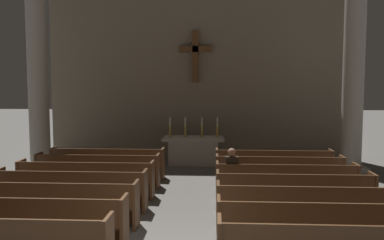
{
  "coord_description": "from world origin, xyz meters",
  "views": [
    {
      "loc": [
        0.74,
        -5.73,
        2.9
      ],
      "look_at": [
        0.0,
        7.55,
        1.71
      ],
      "focal_mm": 37.52,
      "sensor_mm": 36.0,
      "label": 1
    }
  ],
  "objects_px": {
    "candlestick_outer_right": "(217,131)",
    "altar": "(194,150)",
    "pew_left_row_2": "(29,221)",
    "pew_right_row_3": "(305,208)",
    "pew_left_row_6": "(98,170)",
    "column_left_second": "(38,71)",
    "candlestick_outer_left": "(170,130)",
    "candlestick_inner_right": "(202,131)",
    "pew_left_row_5": "(86,179)",
    "pew_right_row_5": "(286,182)",
    "pew_right_row_7": "(273,165)",
    "pew_right_row_4": "(294,193)",
    "column_right_second": "(354,71)",
    "pew_left_row_4": "(71,190)",
    "lone_worshipper": "(231,172)",
    "candlestick_inner_left": "(185,131)",
    "pew_left_row_7": "(108,163)",
    "pew_right_row_6": "(279,173)"
  },
  "relations": [
    {
      "from": "pew_left_row_2",
      "to": "candlestick_inner_right",
      "type": "relative_size",
      "value": 4.92
    },
    {
      "from": "column_right_second",
      "to": "candlestick_inner_left",
      "type": "distance_m",
      "value": 6.01
    },
    {
      "from": "pew_left_row_4",
      "to": "pew_right_row_4",
      "type": "distance_m",
      "value": 5.06
    },
    {
      "from": "candlestick_outer_left",
      "to": "candlestick_inner_right",
      "type": "xyz_separation_m",
      "value": [
        1.15,
        0.0,
        0.0
      ]
    },
    {
      "from": "pew_right_row_4",
      "to": "column_right_second",
      "type": "relative_size",
      "value": 0.51
    },
    {
      "from": "pew_right_row_3",
      "to": "candlestick_inner_left",
      "type": "relative_size",
      "value": 4.92
    },
    {
      "from": "pew_left_row_4",
      "to": "candlestick_inner_right",
      "type": "distance_m",
      "value": 6.18
    },
    {
      "from": "pew_left_row_5",
      "to": "column_right_second",
      "type": "distance_m",
      "value": 8.99
    },
    {
      "from": "pew_right_row_5",
      "to": "pew_right_row_6",
      "type": "height_order",
      "value": "same"
    },
    {
      "from": "candlestick_inner_right",
      "to": "pew_left_row_4",
      "type": "bearing_deg",
      "value": -117.48
    },
    {
      "from": "pew_right_row_7",
      "to": "column_right_second",
      "type": "height_order",
      "value": "column_right_second"
    },
    {
      "from": "pew_left_row_5",
      "to": "column_left_second",
      "type": "relative_size",
      "value": 0.51
    },
    {
      "from": "pew_left_row_6",
      "to": "pew_right_row_6",
      "type": "distance_m",
      "value": 5.06
    },
    {
      "from": "pew_right_row_5",
      "to": "pew_right_row_7",
      "type": "distance_m",
      "value": 2.11
    },
    {
      "from": "pew_left_row_6",
      "to": "candlestick_inner_right",
      "type": "height_order",
      "value": "candlestick_inner_right"
    },
    {
      "from": "candlestick_inner_left",
      "to": "pew_right_row_5",
      "type": "bearing_deg",
      "value": -57.18
    },
    {
      "from": "pew_right_row_5",
      "to": "pew_right_row_4",
      "type": "bearing_deg",
      "value": -90.0
    },
    {
      "from": "pew_left_row_4",
      "to": "pew_right_row_7",
      "type": "height_order",
      "value": "same"
    },
    {
      "from": "pew_left_row_2",
      "to": "pew_left_row_6",
      "type": "distance_m",
      "value": 4.21
    },
    {
      "from": "pew_left_row_2",
      "to": "candlestick_outer_left",
      "type": "bearing_deg",
      "value": 77.45
    },
    {
      "from": "pew_left_row_2",
      "to": "pew_right_row_3",
      "type": "height_order",
      "value": "same"
    },
    {
      "from": "pew_left_row_4",
      "to": "pew_right_row_5",
      "type": "xyz_separation_m",
      "value": [
        5.06,
        1.05,
        0.0
      ]
    },
    {
      "from": "pew_left_row_6",
      "to": "candlestick_outer_right",
      "type": "relative_size",
      "value": 4.92
    },
    {
      "from": "pew_right_row_7",
      "to": "pew_left_row_2",
      "type": "bearing_deg",
      "value": -133.86
    },
    {
      "from": "pew_left_row_6",
      "to": "altar",
      "type": "bearing_deg",
      "value": 52.81
    },
    {
      "from": "pew_left_row_2",
      "to": "pew_right_row_5",
      "type": "height_order",
      "value": "same"
    },
    {
      "from": "candlestick_inner_right",
      "to": "lone_worshipper",
      "type": "relative_size",
      "value": 0.53
    },
    {
      "from": "lone_worshipper",
      "to": "pew_right_row_3",
      "type": "bearing_deg",
      "value": -57.78
    },
    {
      "from": "candlestick_outer_right",
      "to": "lone_worshipper",
      "type": "bearing_deg",
      "value": -85.68
    },
    {
      "from": "pew_left_row_5",
      "to": "pew_right_row_5",
      "type": "bearing_deg",
      "value": 0.0
    },
    {
      "from": "pew_left_row_5",
      "to": "candlestick_outer_right",
      "type": "relative_size",
      "value": 4.92
    },
    {
      "from": "column_left_second",
      "to": "candlestick_inner_left",
      "type": "xyz_separation_m",
      "value": [
        4.95,
        0.92,
        -2.1
      ]
    },
    {
      "from": "pew_right_row_3",
      "to": "pew_right_row_7",
      "type": "distance_m",
      "value": 4.21
    },
    {
      "from": "candlestick_outer_right",
      "to": "pew_right_row_4",
      "type": "bearing_deg",
      "value": -72.84
    },
    {
      "from": "pew_right_row_3",
      "to": "altar",
      "type": "distance_m",
      "value": 6.97
    },
    {
      "from": "pew_left_row_6",
      "to": "column_left_second",
      "type": "xyz_separation_m",
      "value": [
        -2.72,
        2.42,
        2.86
      ]
    },
    {
      "from": "column_right_second",
      "to": "candlestick_outer_left",
      "type": "bearing_deg",
      "value": 171.45
    },
    {
      "from": "pew_right_row_3",
      "to": "pew_right_row_7",
      "type": "height_order",
      "value": "same"
    },
    {
      "from": "column_right_second",
      "to": "pew_right_row_4",
      "type": "bearing_deg",
      "value": -121.07
    },
    {
      "from": "pew_right_row_4",
      "to": "column_left_second",
      "type": "bearing_deg",
      "value": 149.84
    },
    {
      "from": "pew_left_row_5",
      "to": "pew_right_row_7",
      "type": "bearing_deg",
      "value": 22.6
    },
    {
      "from": "pew_left_row_4",
      "to": "pew_right_row_3",
      "type": "xyz_separation_m",
      "value": [
        5.06,
        -1.05,
        0.0
      ]
    },
    {
      "from": "candlestick_outer_right",
      "to": "altar",
      "type": "bearing_deg",
      "value": 180.0
    },
    {
      "from": "pew_left_row_7",
      "to": "pew_right_row_5",
      "type": "xyz_separation_m",
      "value": [
        5.06,
        -2.11,
        0.0
      ]
    },
    {
      "from": "candlestick_outer_left",
      "to": "lone_worshipper",
      "type": "distance_m",
      "value": 4.83
    },
    {
      "from": "pew_left_row_2",
      "to": "column_right_second",
      "type": "xyz_separation_m",
      "value": [
        7.78,
        6.63,
        2.86
      ]
    },
    {
      "from": "pew_right_row_3",
      "to": "column_left_second",
      "type": "height_order",
      "value": "column_left_second"
    },
    {
      "from": "pew_right_row_5",
      "to": "candlestick_outer_right",
      "type": "xyz_separation_m",
      "value": [
        -1.68,
        4.39,
        0.76
      ]
    },
    {
      "from": "candlestick_outer_left",
      "to": "pew_left_row_7",
      "type": "bearing_deg",
      "value": -126.37
    },
    {
      "from": "pew_left_row_6",
      "to": "candlestick_inner_left",
      "type": "height_order",
      "value": "candlestick_inner_left"
    }
  ]
}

